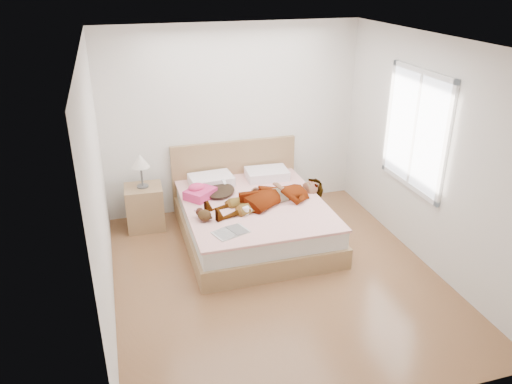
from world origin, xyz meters
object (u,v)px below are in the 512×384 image
bed (252,216)px  plush_toy (204,215)px  nightstand (145,204)px  woman (270,193)px  phone (224,182)px  towel (199,192)px  coffee_mug (246,210)px  magazine (231,232)px

bed → plush_toy: 0.85m
nightstand → plush_toy: bearing=-57.6°
woman → bed: bearing=-133.8°
phone → towel: (-0.34, -0.03, -0.09)m
bed → plush_toy: size_ratio=8.00×
coffee_mug → plush_toy: plush_toy is taller
towel → magazine: towel is taller
woman → phone: 0.64m
woman → phone: size_ratio=18.50×
plush_toy → phone: bearing=58.6°
nightstand → bed: bearing=-24.8°
plush_toy → nightstand: bearing=122.4°
phone → coffee_mug: bearing=-94.3°
phone → bed: bed is taller
phone → coffee_mug: size_ratio=0.68×
bed → magazine: bed is taller
magazine → plush_toy: size_ratio=1.71×
bed → coffee_mug: 0.50m
bed → towel: bearing=158.1°
towel → bed: bearing=-21.9°
towel → plush_toy: size_ratio=1.80×
towel → magazine: (0.17, -1.02, -0.07)m
bed → towel: bed is taller
bed → nightstand: size_ratio=1.99×
bed → magazine: 0.93m
bed → towel: (-0.63, 0.25, 0.31)m
magazine → towel: bearing=99.3°
woman → towel: size_ratio=3.57×
phone → magazine: (-0.17, -1.05, -0.16)m
magazine → plush_toy: plush_toy is taller
towel → nightstand: 0.81m
magazine → coffee_mug: 0.49m
magazine → coffee_mug: (0.28, 0.39, 0.04)m
bed → coffee_mug: size_ratio=15.62×
woman → magazine: (-0.67, -0.65, -0.11)m
woman → nightstand: 1.71m
towel → coffee_mug: towel is taller
phone → magazine: size_ratio=0.20×
woman → plush_toy: woman is taller
phone → nightstand: 1.12m
woman → plush_toy: 0.94m
coffee_mug → nightstand: size_ratio=0.13×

